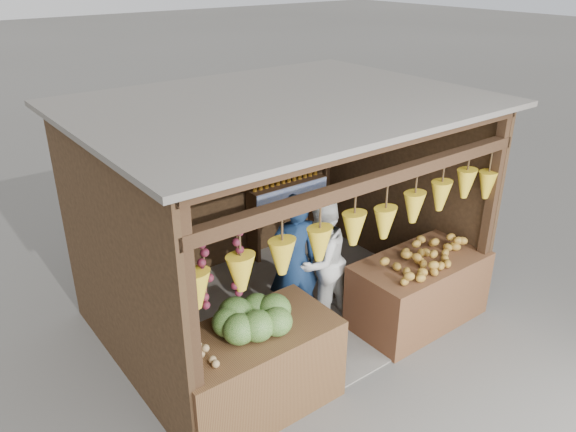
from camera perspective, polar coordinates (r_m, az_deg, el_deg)
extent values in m
plane|color=#514F49|center=(7.12, -0.64, -9.66)|extent=(80.00, 80.00, 0.00)
cube|color=slate|center=(7.12, -0.64, -9.59)|extent=(4.00, 3.00, 0.02)
cube|color=black|center=(7.64, -7.43, 3.65)|extent=(4.00, 0.06, 2.60)
cube|color=black|center=(5.66, -17.25, -5.33)|extent=(0.06, 3.00, 2.60)
cube|color=black|center=(7.74, 11.31, 3.65)|extent=(0.06, 3.00, 2.60)
cube|color=#605B54|center=(6.04, -0.76, 11.37)|extent=(4.30, 3.30, 0.06)
cube|color=black|center=(4.55, -9.75, -12.62)|extent=(0.11, 0.11, 2.60)
cube|color=black|center=(6.91, 19.78, -0.04)|extent=(0.11, 0.11, 2.60)
cube|color=black|center=(6.92, -21.13, -0.23)|extent=(0.11, 0.11, 2.60)
cube|color=black|center=(8.65, 3.97, 6.37)|extent=(0.11, 0.11, 2.60)
cube|color=black|center=(5.13, 8.91, 3.55)|extent=(4.00, 0.12, 0.12)
cube|color=black|center=(5.02, 9.17, 7.17)|extent=(4.00, 0.12, 0.12)
cube|color=#382314|center=(8.11, -0.20, 3.25)|extent=(1.25, 0.30, 0.05)
cube|color=#382314|center=(8.01, -3.54, -1.18)|extent=(0.05, 0.28, 1.05)
cube|color=#382314|center=(8.65, 2.90, 0.88)|extent=(0.05, 0.28, 1.05)
cube|color=blue|center=(8.04, 0.49, 2.06)|extent=(1.25, 0.02, 0.30)
cube|color=#462A17|center=(5.58, -3.58, -15.32)|extent=(1.64, 0.85, 0.89)
cube|color=#512E1B|center=(6.94, 13.12, -7.32)|extent=(1.65, 0.85, 0.83)
cube|color=black|center=(6.34, -13.19, -13.56)|extent=(0.35, 0.35, 0.33)
imported|color=navy|center=(6.45, 0.58, -4.74)|extent=(0.70, 0.55, 1.70)
imported|color=white|center=(6.65, 3.34, -4.54)|extent=(0.88, 0.75, 1.55)
imported|color=#563022|center=(5.97, -13.79, -8.68)|extent=(0.55, 0.47, 0.96)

